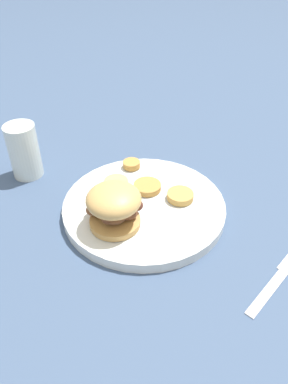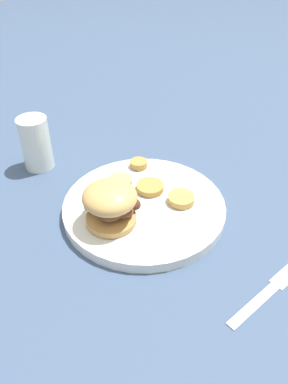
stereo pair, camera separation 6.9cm
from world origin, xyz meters
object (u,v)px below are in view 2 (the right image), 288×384
Objects in this scene: sandwich at (110,203)px; drinking_glass at (36,143)px; dinner_plate at (144,206)px; fork at (266,294)px.

drinking_glass reaches higher than sandwich.
dinner_plate is at bearing -177.29° from sandwich.
dinner_plate is 0.27m from fork.
sandwich is (0.08, 0.00, 0.05)m from dinner_plate.
fork is 0.55m from drinking_glass.
drinking_glass is (0.12, -0.53, 0.06)m from fork.
dinner_plate is 0.28m from drinking_glass.
sandwich is at bearing 2.71° from dinner_plate.
sandwich is at bearing 93.28° from drinking_glass.
drinking_glass is (0.02, -0.27, -0.00)m from sandwich.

